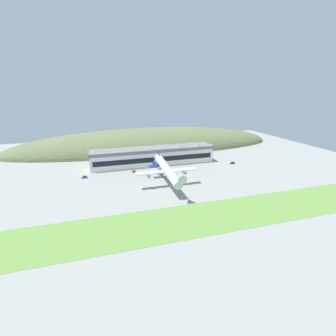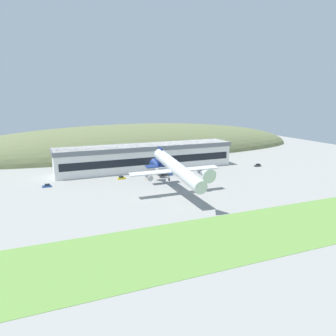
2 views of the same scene
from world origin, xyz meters
The scene contains 11 objects.
ground_plane centered at (0.00, 0.00, 0.00)m, with size 341.42×341.42×0.00m, color gray.
grass_strip_foreground centered at (0.00, -47.41, 0.04)m, with size 307.28×31.34×0.08m, color #669342.
hill_backdrop centered at (3.40, 105.05, 0.00)m, with size 272.89×71.33×40.49m, color #667047.
terminal_building centered at (-6.40, 46.40, 7.82)m, with size 98.82×17.00×13.83m.
jetway_0 centered at (-5.82, 30.37, 3.99)m, with size 3.38×14.56×5.43m.
cargo_airplane centered at (-10.37, -3.35, 10.94)m, with size 38.99×53.55×12.42m.
service_car_0 centered at (-24.83, 30.26, 0.63)m, with size 3.91×1.76×1.53m.
service_car_1 centered at (55.65, 28.63, 0.65)m, with size 4.01×1.90×1.56m.
service_car_2 centered at (-59.36, 29.12, 0.60)m, with size 4.05×1.89×1.45m.
fuel_truck centered at (-2.03, 28.78, 1.44)m, with size 7.03×2.58×3.06m.
traffic_cone_0 centered at (-14.36, 24.24, 0.28)m, with size 0.52×0.52×0.58m.
Camera 2 is at (-63.79, -122.20, 39.99)m, focal length 35.00 mm.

